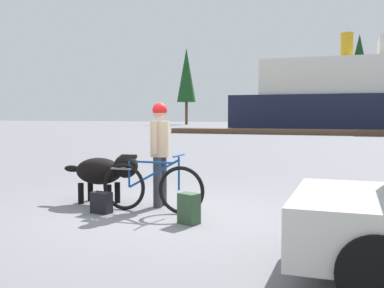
{
  "coord_description": "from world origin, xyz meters",
  "views": [
    {
      "loc": [
        2.82,
        -6.43,
        1.56
      ],
      "look_at": [
        -0.15,
        1.86,
        0.97
      ],
      "focal_mm": 41.85,
      "sensor_mm": 36.0,
      "label": 1
    }
  ],
  "objects_px": {
    "bicycle": "(151,187)",
    "handbag_pannier": "(101,203)",
    "person_cyclist": "(160,144)",
    "dog": "(105,171)",
    "backpack": "(189,208)"
  },
  "relations": [
    {
      "from": "bicycle",
      "to": "handbag_pannier",
      "type": "bearing_deg",
      "value": -154.71
    },
    {
      "from": "person_cyclist",
      "to": "backpack",
      "type": "xyz_separation_m",
      "value": [
        0.87,
        -0.96,
        -0.84
      ]
    },
    {
      "from": "person_cyclist",
      "to": "dog",
      "type": "height_order",
      "value": "person_cyclist"
    },
    {
      "from": "backpack",
      "to": "bicycle",
      "type": "bearing_deg",
      "value": 148.5
    },
    {
      "from": "bicycle",
      "to": "backpack",
      "type": "height_order",
      "value": "bicycle"
    },
    {
      "from": "bicycle",
      "to": "person_cyclist",
      "type": "relative_size",
      "value": 1.0
    },
    {
      "from": "person_cyclist",
      "to": "bicycle",
      "type": "bearing_deg",
      "value": -84.17
    },
    {
      "from": "person_cyclist",
      "to": "dog",
      "type": "distance_m",
      "value": 1.12
    },
    {
      "from": "bicycle",
      "to": "handbag_pannier",
      "type": "relative_size",
      "value": 5.26
    },
    {
      "from": "bicycle",
      "to": "handbag_pannier",
      "type": "distance_m",
      "value": 0.82
    },
    {
      "from": "person_cyclist",
      "to": "backpack",
      "type": "height_order",
      "value": "person_cyclist"
    },
    {
      "from": "person_cyclist",
      "to": "handbag_pannier",
      "type": "height_order",
      "value": "person_cyclist"
    },
    {
      "from": "person_cyclist",
      "to": "dog",
      "type": "relative_size",
      "value": 1.21
    },
    {
      "from": "bicycle",
      "to": "person_cyclist",
      "type": "bearing_deg",
      "value": 95.83
    },
    {
      "from": "dog",
      "to": "handbag_pannier",
      "type": "height_order",
      "value": "dog"
    }
  ]
}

